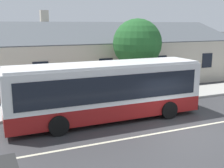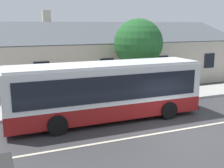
% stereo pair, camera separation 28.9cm
% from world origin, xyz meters
% --- Properties ---
extents(ground_plane, '(300.00, 300.00, 0.00)m').
position_xyz_m(ground_plane, '(0.00, 0.00, 0.00)').
color(ground_plane, '#38383A').
extents(sidewalk_far, '(60.00, 3.00, 0.15)m').
position_xyz_m(sidewalk_far, '(0.00, 6.00, 0.07)').
color(sidewalk_far, '#ADAAA3').
rests_on(sidewalk_far, ground).
extents(lane_divider_stripe, '(60.00, 0.16, 0.01)m').
position_xyz_m(lane_divider_stripe, '(0.00, 0.00, 0.00)').
color(lane_divider_stripe, beige).
rests_on(lane_divider_stripe, ground).
extents(community_building, '(21.78, 11.00, 6.52)m').
position_xyz_m(community_building, '(2.02, 14.22, 2.00)').
color(community_building, beige).
rests_on(community_building, ground).
extents(transit_bus, '(10.91, 2.80, 3.20)m').
position_xyz_m(transit_bus, '(-2.81, 2.90, 1.72)').
color(transit_bus, maroon).
rests_on(transit_bus, ground).
extents(bench_down_street, '(1.77, 0.51, 0.94)m').
position_xyz_m(bench_down_street, '(-5.30, 5.48, 0.57)').
color(bench_down_street, '#4C4C4C').
rests_on(bench_down_street, sidewalk_far).
extents(street_tree_primary, '(3.57, 3.57, 5.70)m').
position_xyz_m(street_tree_primary, '(1.31, 7.02, 3.90)').
color(street_tree_primary, '#4C3828').
rests_on(street_tree_primary, ground).
extents(bus_stop_sign, '(0.36, 0.07, 2.40)m').
position_xyz_m(bus_stop_sign, '(3.41, 4.99, 1.64)').
color(bus_stop_sign, gray).
rests_on(bus_stop_sign, sidewalk_far).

